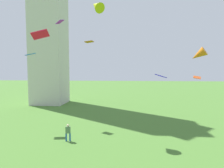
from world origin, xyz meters
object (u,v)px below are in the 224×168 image
kite_flying_10 (97,6)px  kite_flying_1 (161,76)px  kite_flying_8 (89,42)px  person_5 (68,132)px  kite_flying_5 (40,35)px  kite_flying_3 (30,54)px  kite_flying_6 (197,77)px  kite_flying_0 (198,55)px  kite_flying_7 (60,22)px

kite_flying_10 → kite_flying_1: bearing=174.5°
kite_flying_1 → kite_flying_8: 11.83m
person_5 → kite_flying_5: (0.72, -6.95, 8.07)m
kite_flying_8 → kite_flying_1: bearing=-0.4°
kite_flying_5 → kite_flying_1: bearing=-135.8°
kite_flying_3 → kite_flying_6: 19.92m
kite_flying_10 → kite_flying_5: bearing=41.9°
person_5 → kite_flying_3: size_ratio=1.31×
kite_flying_0 → kite_flying_8: 15.66m
kite_flying_3 → kite_flying_5: bearing=105.3°
kite_flying_5 → kite_flying_8: size_ratio=0.66×
kite_flying_0 → kite_flying_7: size_ratio=2.20×
person_5 → kite_flying_0: size_ratio=0.64×
person_5 → kite_flying_10: size_ratio=0.74×
kite_flying_5 → kite_flying_6: (13.31, 12.97, -2.99)m
kite_flying_0 → kite_flying_8: kite_flying_8 is taller
kite_flying_6 → kite_flying_3: bearing=20.5°
kite_flying_0 → kite_flying_6: (-1.12, -3.03, -2.91)m
kite_flying_7 → kite_flying_8: size_ratio=0.82×
kite_flying_0 → kite_flying_5: kite_flying_0 is taller
kite_flying_8 → kite_flying_0: bearing=3.7°
kite_flying_3 → kite_flying_7: size_ratio=1.07×
kite_flying_5 → kite_flying_6: size_ratio=0.99×
person_5 → kite_flying_6: size_ratio=1.74×
kite_flying_5 → kite_flying_6: bearing=-150.7°
kite_flying_3 → kite_flying_5: kite_flying_5 is taller
person_5 → kite_flying_6: kite_flying_6 is taller
kite_flying_7 → kite_flying_10: kite_flying_10 is taller
kite_flying_6 → person_5: bearing=37.3°
kite_flying_7 → kite_flying_0: bearing=-143.7°
kite_flying_1 → kite_flying_3: 16.86m
person_5 → kite_flying_3: (-5.58, 3.84, 7.81)m
person_5 → kite_flying_8: bearing=86.8°
kite_flying_0 → kite_flying_6: 4.35m
person_5 → kite_flying_7: kite_flying_7 is taller
kite_flying_5 → kite_flying_8: (-0.89, 18.34, 2.17)m
kite_flying_8 → person_5: bearing=-76.8°
person_5 → kite_flying_7: (-3.22, 7.31, 12.30)m
kite_flying_0 → kite_flying_6: kite_flying_0 is taller
person_5 → kite_flying_1: kite_flying_1 is taller
person_5 → kite_flying_3: kite_flying_3 is taller
kite_flying_6 → kite_flying_10: (-11.75, -2.39, 7.92)m
kite_flying_8 → kite_flying_5: bearing=-74.9°
person_5 → kite_flying_0: 19.37m
kite_flying_3 → kite_flying_6: (19.61, 2.18, -2.72)m
kite_flying_0 → kite_flying_1: kite_flying_0 is taller
kite_flying_6 → kite_flying_8: kite_flying_8 is taller
kite_flying_3 → kite_flying_8: 9.60m
kite_flying_5 → kite_flying_7: (-3.94, 14.26, 4.23)m
kite_flying_3 → kite_flying_10: bearing=163.5°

